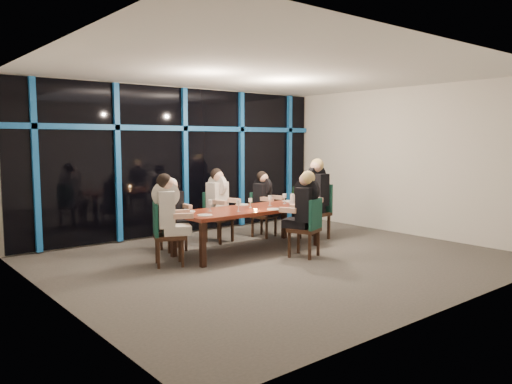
% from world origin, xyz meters
% --- Properties ---
extents(room, '(7.04, 7.00, 3.02)m').
position_xyz_m(room, '(0.00, 0.00, 2.02)').
color(room, '#56514C').
rests_on(room, ground).
extents(window_wall, '(6.86, 0.43, 2.94)m').
position_xyz_m(window_wall, '(0.01, 2.93, 1.55)').
color(window_wall, black).
rests_on(window_wall, ground).
extents(dining_table, '(2.60, 1.00, 0.75)m').
position_xyz_m(dining_table, '(0.00, 0.80, 0.68)').
color(dining_table, maroon).
rests_on(dining_table, ground).
extents(chair_far_left, '(0.43, 0.43, 0.87)m').
position_xyz_m(chair_far_left, '(-0.99, 1.73, 0.48)').
color(chair_far_left, '#311B10').
rests_on(chair_far_left, ground).
extents(chair_far_mid, '(0.53, 0.53, 0.95)m').
position_xyz_m(chair_far_mid, '(0.02, 1.84, 0.53)').
color(chair_far_mid, '#311B10').
rests_on(chair_far_mid, ground).
extents(chair_far_right, '(0.52, 0.52, 0.90)m').
position_xyz_m(chair_far_right, '(1.01, 1.68, 0.50)').
color(chair_far_right, '#311B10').
rests_on(chair_far_right, ground).
extents(chair_end_left, '(0.59, 0.59, 0.97)m').
position_xyz_m(chair_end_left, '(-1.65, 0.83, 0.54)').
color(chair_end_left, '#311B10').
rests_on(chair_end_left, ground).
extents(chair_end_right, '(0.52, 0.52, 1.07)m').
position_xyz_m(chair_end_right, '(1.75, 0.82, 0.60)').
color(chair_end_right, '#311B10').
rests_on(chair_end_right, ground).
extents(chair_near_mid, '(0.59, 0.59, 0.97)m').
position_xyz_m(chair_near_mid, '(0.47, -0.20, 0.54)').
color(chair_near_mid, '#311B10').
rests_on(chair_near_mid, ground).
extents(diner_far_left, '(0.45, 0.55, 0.84)m').
position_xyz_m(diner_far_left, '(-1.00, 1.66, 0.83)').
color(diner_far_left, black).
rests_on(diner_far_left, ground).
extents(diner_far_mid, '(0.54, 0.64, 0.93)m').
position_xyz_m(diner_far_mid, '(0.04, 1.76, 0.91)').
color(diner_far_mid, silver).
rests_on(diner_far_mid, ground).
extents(diner_far_right, '(0.53, 0.61, 0.87)m').
position_xyz_m(diner_far_right, '(1.03, 1.61, 0.86)').
color(diner_far_right, black).
rests_on(diner_far_right, ground).
extents(diner_end_left, '(0.67, 0.61, 0.95)m').
position_xyz_m(diner_end_left, '(-1.58, 0.79, 0.93)').
color(diner_end_left, silver).
rests_on(diner_end_left, ground).
extents(diner_end_right, '(0.68, 0.55, 1.04)m').
position_xyz_m(diner_end_right, '(1.66, 0.82, 1.02)').
color(diner_end_right, black).
rests_on(diner_end_right, ground).
extents(diner_near_mid, '(0.60, 0.67, 0.95)m').
position_xyz_m(diner_near_mid, '(0.44, -0.12, 0.93)').
color(diner_near_mid, black).
rests_on(diner_near_mid, ground).
extents(plate_far_left, '(0.24, 0.24, 0.01)m').
position_xyz_m(plate_far_left, '(-1.04, 1.10, 0.76)').
color(plate_far_left, white).
rests_on(plate_far_left, dining_table).
extents(plate_far_mid, '(0.24, 0.24, 0.01)m').
position_xyz_m(plate_far_mid, '(0.17, 1.21, 0.76)').
color(plate_far_mid, white).
rests_on(plate_far_mid, dining_table).
extents(plate_far_right, '(0.24, 0.24, 0.01)m').
position_xyz_m(plate_far_right, '(1.19, 1.07, 0.76)').
color(plate_far_right, white).
rests_on(plate_far_right, dining_table).
extents(plate_end_left, '(0.24, 0.24, 0.01)m').
position_xyz_m(plate_end_left, '(-1.06, 0.57, 0.76)').
color(plate_end_left, white).
rests_on(plate_end_left, dining_table).
extents(plate_end_right, '(0.24, 0.24, 0.01)m').
position_xyz_m(plate_end_right, '(1.09, 0.79, 0.76)').
color(plate_end_right, white).
rests_on(plate_end_right, dining_table).
extents(plate_near_mid, '(0.24, 0.24, 0.01)m').
position_xyz_m(plate_near_mid, '(0.23, 0.40, 0.76)').
color(plate_near_mid, white).
rests_on(plate_near_mid, dining_table).
extents(wine_bottle, '(0.07, 0.07, 0.33)m').
position_xyz_m(wine_bottle, '(1.01, 0.74, 0.88)').
color(wine_bottle, black).
rests_on(wine_bottle, dining_table).
extents(water_pitcher, '(0.14, 0.12, 0.22)m').
position_xyz_m(water_pitcher, '(0.81, 0.53, 0.86)').
color(water_pitcher, silver).
rests_on(water_pitcher, dining_table).
extents(tea_light, '(0.05, 0.05, 0.03)m').
position_xyz_m(tea_light, '(-0.08, 0.51, 0.77)').
color(tea_light, '#FFA84C').
rests_on(tea_light, dining_table).
extents(wine_glass_a, '(0.07, 0.07, 0.19)m').
position_xyz_m(wine_glass_a, '(-0.37, 0.60, 0.89)').
color(wine_glass_a, silver).
rests_on(wine_glass_a, dining_table).
extents(wine_glass_b, '(0.07, 0.07, 0.17)m').
position_xyz_m(wine_glass_b, '(0.07, 0.84, 0.87)').
color(wine_glass_b, silver).
rests_on(wine_glass_b, dining_table).
extents(wine_glass_c, '(0.07, 0.07, 0.19)m').
position_xyz_m(wine_glass_c, '(0.50, 0.81, 0.89)').
color(wine_glass_c, silver).
rests_on(wine_glass_c, dining_table).
extents(wine_glass_d, '(0.07, 0.07, 0.19)m').
position_xyz_m(wine_glass_d, '(-0.72, 0.93, 0.89)').
color(wine_glass_d, silver).
rests_on(wine_glass_d, dining_table).
extents(wine_glass_e, '(0.07, 0.07, 0.18)m').
position_xyz_m(wine_glass_e, '(0.90, 0.87, 0.88)').
color(wine_glass_e, white).
rests_on(wine_glass_e, dining_table).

